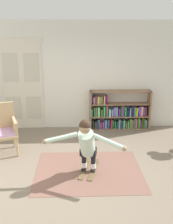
{
  "coord_description": "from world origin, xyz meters",
  "views": [
    {
      "loc": [
        -0.15,
        -4.33,
        2.59
      ],
      "look_at": [
        0.02,
        0.6,
        1.05
      ],
      "focal_mm": 41.14,
      "sensor_mm": 36.0,
      "label": 1
    }
  ],
  "objects": [
    {
      "name": "double_door",
      "position": [
        -1.64,
        2.54,
        1.23
      ],
      "size": [
        1.22,
        0.05,
        2.45
      ],
      "color": "beige",
      "rests_on": "ground"
    },
    {
      "name": "skis_pair",
      "position": [
        0.05,
        0.13,
        0.02
      ],
      "size": [
        0.44,
        0.79,
        0.07
      ],
      "color": "brown",
      "rests_on": "rug"
    },
    {
      "name": "bookshelf",
      "position": [
        0.97,
        2.39,
        0.44
      ],
      "size": [
        1.66,
        0.3,
        1.08
      ],
      "color": "#846249",
      "rests_on": "ground"
    },
    {
      "name": "wicker_chair",
      "position": [
        -1.82,
        1.0,
        0.58
      ],
      "size": [
        0.77,
        0.77,
        1.1
      ],
      "color": "tan",
      "rests_on": "ground"
    },
    {
      "name": "person_skier",
      "position": [
        0.0,
        -0.08,
        0.68
      ],
      "size": [
        1.44,
        0.79,
        1.09
      ],
      "color": "white",
      "rests_on": "skis_pair"
    },
    {
      "name": "ground_plane",
      "position": [
        0.0,
        0.0,
        0.0
      ],
      "size": [
        7.2,
        7.2,
        0.0
      ],
      "primitive_type": "plane",
      "color": "#776959"
    },
    {
      "name": "rug",
      "position": [
        0.04,
        0.1,
        0.0
      ],
      "size": [
        2.06,
        1.64,
        0.01
      ],
      "primitive_type": "cube",
      "color": "brown",
      "rests_on": "ground"
    },
    {
      "name": "back_wall",
      "position": [
        0.0,
        2.6,
        1.45
      ],
      "size": [
        6.0,
        0.1,
        2.9
      ],
      "primitive_type": "cube",
      "color": "silver",
      "rests_on": "ground"
    }
  ]
}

